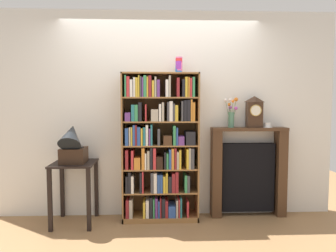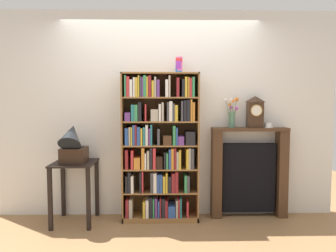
% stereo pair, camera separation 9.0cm
% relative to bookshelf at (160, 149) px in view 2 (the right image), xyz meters
% --- Properties ---
extents(ground_plane, '(7.42, 6.40, 0.02)m').
position_rel_bookshelf_xyz_m(ground_plane, '(0.01, -0.12, -0.90)').
color(ground_plane, '#997047').
extents(wall_back, '(4.42, 0.08, 2.62)m').
position_rel_bookshelf_xyz_m(wall_back, '(0.06, 0.22, 0.42)').
color(wall_back, silver).
rests_on(wall_back, ground).
extents(bookshelf, '(0.93, 0.33, 1.82)m').
position_rel_bookshelf_xyz_m(bookshelf, '(0.00, 0.00, 0.00)').
color(bookshelf, olive).
rests_on(bookshelf, ground).
extents(cup_stack, '(0.09, 0.09, 0.20)m').
position_rel_bookshelf_xyz_m(cup_stack, '(0.24, 0.05, 1.03)').
color(cup_stack, blue).
rests_on(cup_stack, bookshelf).
extents(side_table_left, '(0.50, 0.54, 0.75)m').
position_rel_bookshelf_xyz_m(side_table_left, '(-1.03, -0.09, -0.34)').
color(side_table_left, black).
rests_on(side_table_left, ground).
extents(gramophone, '(0.28, 0.44, 0.53)m').
position_rel_bookshelf_xyz_m(gramophone, '(-1.03, -0.14, 0.08)').
color(gramophone, '#382316').
rests_on(gramophone, side_table_left).
extents(fireplace_mantel, '(0.96, 0.20, 1.15)m').
position_rel_bookshelf_xyz_m(fireplace_mantel, '(1.14, 0.09, -0.33)').
color(fireplace_mantel, '#472D1C').
rests_on(fireplace_mantel, ground).
extents(mantel_clock, '(0.19, 0.13, 0.40)m').
position_rel_bookshelf_xyz_m(mantel_clock, '(1.20, 0.07, 0.46)').
color(mantel_clock, '#382316').
rests_on(mantel_clock, fireplace_mantel).
extents(flower_vase, '(0.18, 0.17, 0.38)m').
position_rel_bookshelf_xyz_m(flower_vase, '(0.91, 0.08, 0.43)').
color(flower_vase, '#4C7A60').
rests_on(flower_vase, fireplace_mantel).
extents(teacup_with_saucer, '(0.14, 0.14, 0.06)m').
position_rel_bookshelf_xyz_m(teacup_with_saucer, '(1.37, 0.08, 0.29)').
color(teacup_with_saucer, white).
rests_on(teacup_with_saucer, fireplace_mantel).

